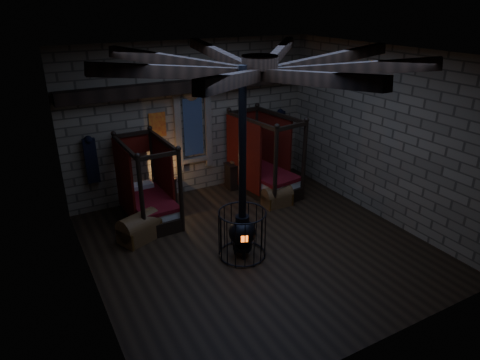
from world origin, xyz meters
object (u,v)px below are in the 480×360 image
bed_left (149,200)px  trunk_left (139,228)px  bed_right (263,173)px  stove (242,230)px  trunk_right (277,197)px

bed_left → trunk_left: bearing=-122.0°
bed_right → trunk_left: bearing=-174.2°
trunk_left → stove: 2.48m
trunk_left → trunk_right: trunk_left is taller
trunk_right → stove: bearing=-138.4°
bed_right → trunk_right: 1.05m
bed_left → trunk_left: size_ratio=1.94×
bed_left → stove: stove is taller
trunk_right → bed_right: bearing=83.2°
trunk_left → bed_right: bearing=-8.6°
bed_right → stove: stove is taller
bed_left → trunk_right: (3.24, -0.93, -0.26)m
trunk_right → stove: size_ratio=0.19×
bed_left → bed_right: bed_right is taller
trunk_left → stove: size_ratio=0.26×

